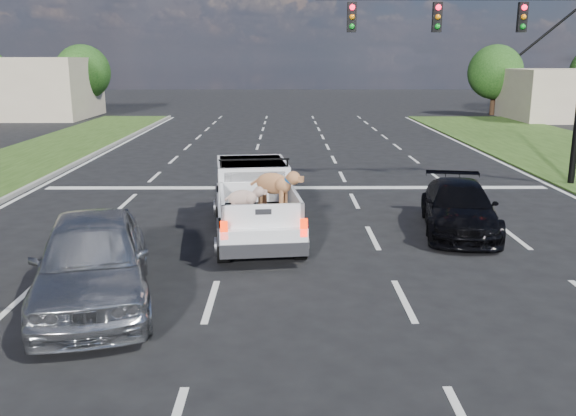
# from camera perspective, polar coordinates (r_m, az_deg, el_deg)

# --- Properties ---
(ground) EXTENTS (160.00, 160.00, 0.00)m
(ground) POSITION_cam_1_polar(r_m,az_deg,el_deg) (11.16, 1.84, -8.68)
(ground) COLOR black
(ground) RESTS_ON ground
(road_markings) EXTENTS (17.75, 60.00, 0.01)m
(road_markings) POSITION_cam_1_polar(r_m,az_deg,el_deg) (17.41, 1.03, -0.40)
(road_markings) COLOR silver
(road_markings) RESTS_ON ground
(traffic_signal) EXTENTS (9.11, 0.31, 7.00)m
(traffic_signal) POSITION_cam_1_polar(r_m,az_deg,el_deg) (22.17, 20.37, 14.12)
(traffic_signal) COLOR black
(traffic_signal) RESTS_ON ground
(building_left) EXTENTS (10.00, 8.00, 4.40)m
(building_left) POSITION_cam_1_polar(r_m,az_deg,el_deg) (50.32, -23.66, 10.26)
(building_left) COLOR #C3B294
(building_left) RESTS_ON ground
(tree_far_c) EXTENTS (4.20, 4.20, 5.40)m
(tree_far_c) POSITION_cam_1_polar(r_m,az_deg,el_deg) (50.77, -18.65, 11.94)
(tree_far_c) COLOR #332114
(tree_far_c) RESTS_ON ground
(tree_far_d) EXTENTS (4.20, 4.20, 5.40)m
(tree_far_d) POSITION_cam_1_polar(r_m,az_deg,el_deg) (51.04, 18.83, 11.93)
(tree_far_d) COLOR #332114
(tree_far_d) RESTS_ON ground
(pickup_truck) EXTENTS (2.41, 5.29, 1.92)m
(pickup_truck) POSITION_cam_1_polar(r_m,az_deg,el_deg) (15.00, -3.09, 0.77)
(pickup_truck) COLOR black
(pickup_truck) RESTS_ON ground
(silver_sedan) EXTENTS (3.03, 5.11, 1.63)m
(silver_sedan) POSITION_cam_1_polar(r_m,az_deg,el_deg) (11.32, -17.83, -4.64)
(silver_sedan) COLOR #A3A6AA
(silver_sedan) RESTS_ON ground
(black_coupe) EXTENTS (2.42, 4.50, 1.24)m
(black_coupe) POSITION_cam_1_polar(r_m,az_deg,el_deg) (15.96, 15.72, 0.05)
(black_coupe) COLOR black
(black_coupe) RESTS_ON ground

